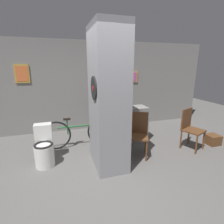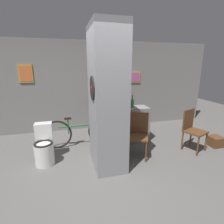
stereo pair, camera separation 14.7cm
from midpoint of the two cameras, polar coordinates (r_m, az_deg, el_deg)
name	(u,v)px [view 2 (the right image)]	position (r m, az deg, el deg)	size (l,w,h in m)	color
ground_plane	(106,177)	(3.29, -0.52, -20.62)	(14.00, 14.00, 0.00)	#5B5956
wall_back	(86,86)	(5.30, -7.70, 8.29)	(8.00, 0.09, 2.60)	gray
pillar_center	(107,100)	(3.22, -0.32, 3.98)	(0.60, 0.94, 2.60)	gray
counter_shelf	(124,125)	(4.47, 4.87, -4.23)	(1.24, 0.44, 0.89)	gray
toilet	(44,147)	(3.77, -20.20, -10.77)	(0.37, 0.53, 0.78)	silver
chair_near_pillar	(138,133)	(3.81, 9.56, -6.67)	(0.56, 0.56, 0.94)	brown
chair_by_doorway	(192,128)	(4.44, 25.60, -4.78)	(0.55, 0.55, 0.94)	brown
bicycle	(80,132)	(4.30, -9.36, -6.44)	(1.76, 0.42, 0.74)	black
bottle_tall	(132,103)	(4.36, 7.59, 2.93)	(0.08, 0.08, 0.32)	#267233
floor_crate	(215,141)	(5.04, 31.43, -8.16)	(0.30, 0.30, 0.24)	brown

